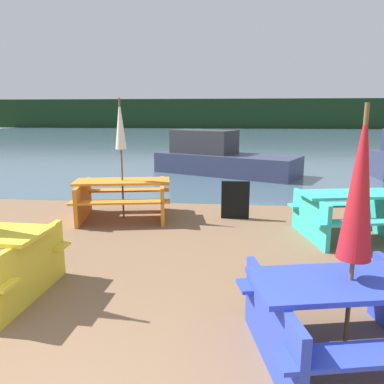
% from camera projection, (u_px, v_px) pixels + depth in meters
% --- Properties ---
extents(water, '(60.00, 50.00, 0.00)m').
position_uv_depth(water, '(216.00, 137.00, 33.05)').
color(water, '#425B6B').
rests_on(water, ground_plane).
extents(far_treeline, '(80.00, 1.60, 4.00)m').
position_uv_depth(far_treeline, '(222.00, 114.00, 52.10)').
color(far_treeline, '#193319').
rests_on(far_treeline, water).
extents(picnic_table_blue, '(1.84, 1.68, 0.72)m').
position_uv_depth(picnic_table_blue, '(348.00, 312.00, 3.10)').
color(picnic_table_blue, blue).
rests_on(picnic_table_blue, ground_plane).
extents(picnic_table_teal, '(1.85, 1.68, 0.77)m').
position_uv_depth(picnic_table_teal, '(348.00, 211.00, 6.23)').
color(picnic_table_teal, '#33B7A8').
rests_on(picnic_table_teal, ground_plane).
extents(picnic_table_orange, '(2.06, 1.69, 0.76)m').
position_uv_depth(picnic_table_orange, '(123.00, 195.00, 7.40)').
color(picnic_table_orange, orange).
rests_on(picnic_table_orange, ground_plane).
extents(umbrella_white, '(0.21, 0.21, 2.34)m').
position_uv_depth(umbrella_white, '(120.00, 126.00, 7.13)').
color(umbrella_white, brown).
rests_on(umbrella_white, ground_plane).
extents(umbrella_crimson, '(0.27, 0.27, 2.13)m').
position_uv_depth(umbrella_crimson, '(360.00, 185.00, 2.88)').
color(umbrella_crimson, brown).
rests_on(umbrella_crimson, ground_plane).
extents(boat, '(5.13, 3.62, 1.48)m').
position_uv_depth(boat, '(220.00, 158.00, 12.90)').
color(boat, '#333856').
rests_on(boat, water).
extents(signboard, '(0.55, 0.08, 0.75)m').
position_uv_depth(signboard, '(235.00, 200.00, 7.38)').
color(signboard, black).
rests_on(signboard, ground_plane).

